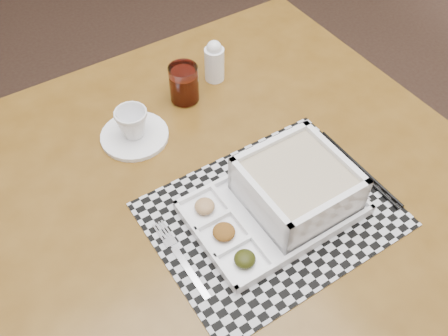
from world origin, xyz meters
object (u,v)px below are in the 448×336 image
at_px(dining_table, 233,200).
at_px(serving_tray, 290,193).
at_px(cup, 132,123).
at_px(creamer_bottle, 214,61).
at_px(juice_glass, 184,85).

bearing_deg(dining_table, serving_tray, -66.21).
height_order(cup, creamer_bottle, creamer_bottle).
relative_size(dining_table, juice_glass, 10.98).
relative_size(dining_table, cup, 14.19).
bearing_deg(juice_glass, serving_tray, -87.57).
height_order(dining_table, juice_glass, juice_glass).
xyz_separation_m(juice_glass, creamer_bottle, (0.10, 0.03, 0.01)).
distance_m(dining_table, creamer_bottle, 0.35).
bearing_deg(creamer_bottle, dining_table, -114.70).
relative_size(cup, creamer_bottle, 0.66).
height_order(serving_tray, juice_glass, serving_tray).
xyz_separation_m(serving_tray, creamer_bottle, (0.08, 0.41, 0.01)).
bearing_deg(dining_table, juice_glass, 82.47).
relative_size(serving_tray, juice_glass, 3.47).
height_order(cup, juice_glass, juice_glass).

